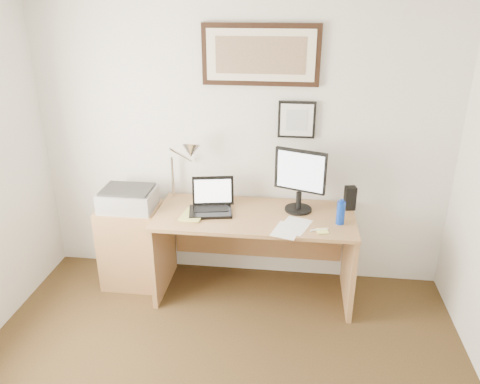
# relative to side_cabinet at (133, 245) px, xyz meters

# --- Properties ---
(wall_back) EXTENTS (3.50, 0.02, 2.50)m
(wall_back) POSITION_rel_side_cabinet_xyz_m (0.92, 0.32, 0.89)
(wall_back) COLOR white
(wall_back) RESTS_ON ground
(side_cabinet) EXTENTS (0.50, 0.40, 0.73)m
(side_cabinet) POSITION_rel_side_cabinet_xyz_m (0.00, 0.00, 0.00)
(side_cabinet) COLOR #9B6D41
(side_cabinet) RESTS_ON floor
(water_bottle) EXTENTS (0.06, 0.06, 0.18)m
(water_bottle) POSITION_rel_side_cabinet_xyz_m (1.74, -0.13, 0.48)
(water_bottle) COLOR #0C32A5
(water_bottle) RESTS_ON desk
(bottle_cap) EXTENTS (0.03, 0.03, 0.02)m
(bottle_cap) POSITION_rel_side_cabinet_xyz_m (1.74, -0.13, 0.58)
(bottle_cap) COLOR #0C32A5
(bottle_cap) RESTS_ON water_bottle
(speaker) EXTENTS (0.10, 0.09, 0.20)m
(speaker) POSITION_rel_side_cabinet_xyz_m (1.83, 0.15, 0.48)
(speaker) COLOR black
(speaker) RESTS_ON desk
(paper_sheet_a) EXTENTS (0.28, 0.34, 0.00)m
(paper_sheet_a) POSITION_rel_side_cabinet_xyz_m (1.39, -0.21, 0.39)
(paper_sheet_a) COLOR white
(paper_sheet_a) RESTS_ON desk
(paper_sheet_b) EXTENTS (0.25, 0.31, 0.00)m
(paper_sheet_b) POSITION_rel_side_cabinet_xyz_m (1.33, -0.30, 0.39)
(paper_sheet_b) COLOR white
(paper_sheet_b) RESTS_ON desk
(sticky_pad) EXTENTS (0.10, 0.10, 0.01)m
(sticky_pad) POSITION_rel_side_cabinet_xyz_m (1.60, -0.29, 0.39)
(sticky_pad) COLOR #F9FF78
(sticky_pad) RESTS_ON desk
(marker_pen) EXTENTS (0.14, 0.06, 0.02)m
(marker_pen) POSITION_rel_side_cabinet_xyz_m (1.58, -0.27, 0.39)
(marker_pen) COLOR white
(marker_pen) RESTS_ON desk
(book) EXTENTS (0.19, 0.25, 0.02)m
(book) POSITION_rel_side_cabinet_xyz_m (0.50, -0.13, 0.39)
(book) COLOR #CECD61
(book) RESTS_ON desk
(desk) EXTENTS (1.60, 0.70, 0.75)m
(desk) POSITION_rel_side_cabinet_xyz_m (1.07, 0.04, 0.15)
(desk) COLOR #9B6D41
(desk) RESTS_ON floor
(laptop) EXTENTS (0.38, 0.35, 0.26)m
(laptop) POSITION_rel_side_cabinet_xyz_m (0.71, -0.02, 0.44)
(laptop) COLOR black
(laptop) RESTS_ON desk
(lcd_monitor) EXTENTS (0.41, 0.22, 0.52)m
(lcd_monitor) POSITION_rel_side_cabinet_xyz_m (1.42, 0.06, 0.68)
(lcd_monitor) COLOR black
(lcd_monitor) RESTS_ON desk
(printer) EXTENTS (0.44, 0.34, 0.18)m
(printer) POSITION_rel_side_cabinet_xyz_m (0.01, -0.01, 0.45)
(printer) COLOR #9F9FA2
(printer) RESTS_ON side_cabinet
(desk_lamp) EXTENTS (0.29, 0.27, 0.53)m
(desk_lamp) POSITION_rel_side_cabinet_xyz_m (0.51, 0.13, 0.82)
(desk_lamp) COLOR silver
(desk_lamp) RESTS_ON desk
(picture_large) EXTENTS (0.92, 0.04, 0.47)m
(picture_large) POSITION_rel_side_cabinet_xyz_m (1.07, 0.29, 1.59)
(picture_large) COLOR black
(picture_large) RESTS_ON wall_back
(picture_small) EXTENTS (0.30, 0.03, 0.30)m
(picture_small) POSITION_rel_side_cabinet_xyz_m (1.37, 0.29, 1.09)
(picture_small) COLOR black
(picture_small) RESTS_ON wall_back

